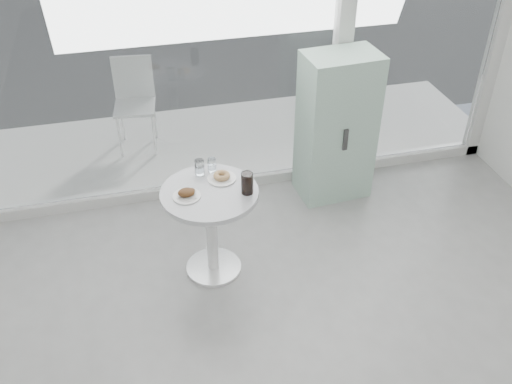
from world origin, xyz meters
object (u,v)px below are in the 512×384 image
object	(u,v)px
water_tumbler_a	(200,168)
plate_fritter	(187,194)
main_table	(211,215)
mint_cabinet	(336,127)
cola_glass	(247,183)
water_tumbler_b	(212,166)
plate_donut	(222,177)
patio_chair	(134,98)

from	to	relation	value
water_tumbler_a	plate_fritter	bearing A→B (deg)	-117.33
main_table	water_tumbler_a	world-z (taller)	water_tumbler_a
mint_cabinet	water_tumbler_a	bearing A→B (deg)	-161.17
water_tumbler_a	cola_glass	bearing A→B (deg)	-47.47
main_table	cola_glass	size ratio (longest dim) A/B	4.58
water_tumbler_a	cola_glass	world-z (taller)	cola_glass
main_table	water_tumbler_b	xyz separation A→B (m)	(0.07, 0.25, 0.27)
plate_donut	water_tumbler_b	bearing A→B (deg)	111.29
main_table	plate_donut	distance (m)	0.30
plate_donut	plate_fritter	bearing A→B (deg)	-151.00
patio_chair	plate_donut	distance (m)	1.99
water_tumbler_a	water_tumbler_b	distance (m)	0.10
patio_chair	plate_donut	bearing A→B (deg)	-67.19
mint_cabinet	plate_fritter	world-z (taller)	mint_cabinet
patio_chair	main_table	bearing A→B (deg)	-71.29
water_tumbler_b	plate_fritter	bearing A→B (deg)	-129.59
mint_cabinet	plate_donut	size ratio (longest dim) A/B	6.34
patio_chair	cola_glass	size ratio (longest dim) A/B	5.54
mint_cabinet	plate_donut	world-z (taller)	mint_cabinet
mint_cabinet	patio_chair	bearing A→B (deg)	139.51
main_table	plate_donut	size ratio (longest dim) A/B	3.56
plate_fritter	plate_donut	world-z (taller)	plate_fritter
cola_glass	plate_fritter	bearing A→B (deg)	172.73
main_table	cola_glass	world-z (taller)	cola_glass
mint_cabinet	water_tumbler_a	size ratio (longest dim) A/B	11.37
water_tumbler_a	water_tumbler_b	world-z (taller)	water_tumbler_a
patio_chair	cola_glass	world-z (taller)	patio_chair
mint_cabinet	main_table	bearing A→B (deg)	-152.53
water_tumbler_b	patio_chair	bearing A→B (deg)	105.03
plate_fritter	mint_cabinet	bearing A→B (deg)	29.62
mint_cabinet	water_tumbler_a	xyz separation A→B (m)	(-1.31, -0.56, 0.14)
main_table	patio_chair	world-z (taller)	patio_chair
patio_chair	water_tumbler_b	bearing A→B (deg)	-67.62
plate_fritter	water_tumbler_b	xyz separation A→B (m)	(0.23, 0.28, 0.02)
plate_donut	water_tumbler_a	xyz separation A→B (m)	(-0.15, 0.11, 0.03)
plate_fritter	water_tumbler_a	bearing A→B (deg)	62.67
main_table	plate_donut	xyz separation A→B (m)	(0.12, 0.13, 0.24)
water_tumbler_a	water_tumbler_b	bearing A→B (deg)	11.32
main_table	plate_donut	bearing A→B (deg)	47.15
plate_fritter	water_tumbler_b	size ratio (longest dim) A/B	1.88
mint_cabinet	patio_chair	xyz separation A→B (m)	(-1.69, 1.24, -0.11)
mint_cabinet	cola_glass	world-z (taller)	mint_cabinet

